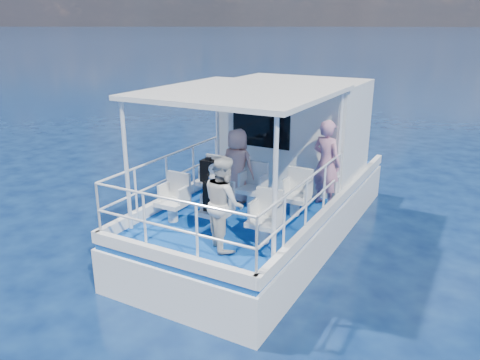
{
  "coord_description": "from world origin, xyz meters",
  "views": [
    {
      "loc": [
        3.86,
        -7.27,
        4.23
      ],
      "look_at": [
        0.08,
        -0.4,
        1.62
      ],
      "focal_mm": 35.0,
      "sensor_mm": 36.0,
      "label": 1
    }
  ],
  "objects_px": {
    "backpack_center": "(215,197)",
    "panda": "(214,172)",
    "passenger_stbd_aft": "(224,203)",
    "passenger_port_fwd": "(237,166)"
  },
  "relations": [
    {
      "from": "passenger_port_fwd",
      "to": "passenger_stbd_aft",
      "type": "distance_m",
      "value": 2.03
    },
    {
      "from": "panda",
      "to": "backpack_center",
      "type": "bearing_deg",
      "value": 131.1
    },
    {
      "from": "passenger_port_fwd",
      "to": "panda",
      "type": "distance_m",
      "value": 1.58
    },
    {
      "from": "passenger_port_fwd",
      "to": "panda",
      "type": "bearing_deg",
      "value": 107.26
    },
    {
      "from": "passenger_stbd_aft",
      "to": "backpack_center",
      "type": "relative_size",
      "value": 2.89
    },
    {
      "from": "backpack_center",
      "to": "panda",
      "type": "height_order",
      "value": "panda"
    },
    {
      "from": "backpack_center",
      "to": "panda",
      "type": "relative_size",
      "value": 1.55
    },
    {
      "from": "passenger_stbd_aft",
      "to": "backpack_center",
      "type": "distance_m",
      "value": 0.58
    },
    {
      "from": "passenger_port_fwd",
      "to": "backpack_center",
      "type": "distance_m",
      "value": 1.53
    },
    {
      "from": "panda",
      "to": "passenger_stbd_aft",
      "type": "bearing_deg",
      "value": -43.47
    }
  ]
}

